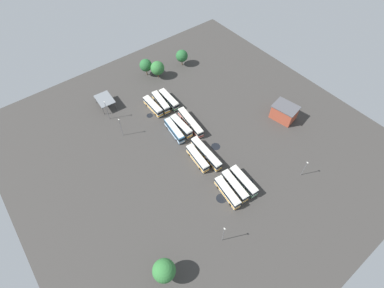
{
  "coord_description": "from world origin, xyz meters",
  "views": [
    {
      "loc": [
        -52.02,
        41.48,
        84.12
      ],
      "look_at": [
        -0.96,
        1.6,
        1.59
      ],
      "focal_mm": 27.25,
      "sensor_mm": 36.0,
      "label": 1
    }
  ],
  "objects_px": {
    "bus_row0_slot1": "(235,186)",
    "tree_west_edge": "(146,65)",
    "tree_northwest": "(164,271)",
    "lamp_post_mid_lot": "(107,110)",
    "bus_row1_slot1": "(206,154)",
    "lamp_post_near_entrance": "(305,168)",
    "tree_north_edge": "(157,68)",
    "depot_building": "(284,112)",
    "bus_row2_slot2": "(174,130)",
    "bus_row3_slot2": "(153,106)",
    "bus_row2_slot0": "(191,122)",
    "bus_row0_slot0": "(243,181)",
    "bus_row0_slot2": "(227,192)",
    "lamp_post_by_building": "(223,234)",
    "lamp_post_far_corner": "(121,127)",
    "tree_east_edge": "(182,56)",
    "bus_row2_slot1": "(181,126)",
    "bus_row3_slot1": "(161,102)",
    "bus_row1_slot2": "(197,158)",
    "bus_row3_slot0": "(169,99)",
    "maintenance_shelter": "(105,99)"
  },
  "relations": [
    {
      "from": "bus_row3_slot2",
      "to": "tree_north_edge",
      "type": "xyz_separation_m",
      "value": [
        15.78,
        -13.03,
        2.98
      ]
    },
    {
      "from": "tree_east_edge",
      "to": "bus_row2_slot0",
      "type": "bearing_deg",
      "value": 148.11
    },
    {
      "from": "bus_row1_slot2",
      "to": "depot_building",
      "type": "height_order",
      "value": "depot_building"
    },
    {
      "from": "bus_row3_slot1",
      "to": "bus_row3_slot2",
      "type": "relative_size",
      "value": 1.07
    },
    {
      "from": "lamp_post_far_corner",
      "to": "tree_east_edge",
      "type": "xyz_separation_m",
      "value": [
        20.68,
        -43.14,
        0.16
      ]
    },
    {
      "from": "bus_row3_slot0",
      "to": "depot_building",
      "type": "distance_m",
      "value": 45.94
    },
    {
      "from": "bus_row0_slot1",
      "to": "depot_building",
      "type": "xyz_separation_m",
      "value": [
        11.61,
        -36.93,
        1.2
      ]
    },
    {
      "from": "bus_row3_slot1",
      "to": "maintenance_shelter",
      "type": "distance_m",
      "value": 22.46
    },
    {
      "from": "bus_row1_slot1",
      "to": "bus_row0_slot1",
      "type": "bearing_deg",
      "value": 176.37
    },
    {
      "from": "bus_row1_slot1",
      "to": "bus_row2_slot1",
      "type": "xyz_separation_m",
      "value": [
        15.71,
        -0.84,
        -0.0
      ]
    },
    {
      "from": "bus_row1_slot1",
      "to": "bus_row2_slot1",
      "type": "distance_m",
      "value": 15.73
    },
    {
      "from": "bus_row0_slot1",
      "to": "tree_west_edge",
      "type": "distance_m",
      "value": 67.75
    },
    {
      "from": "bus_row0_slot0",
      "to": "tree_north_edge",
      "type": "bearing_deg",
      "value": -7.94
    },
    {
      "from": "bus_row3_slot1",
      "to": "depot_building",
      "type": "xyz_separation_m",
      "value": [
        -35.18,
        -33.88,
        1.2
      ]
    },
    {
      "from": "tree_northwest",
      "to": "lamp_post_mid_lot",
      "type": "bearing_deg",
      "value": -14.49
    },
    {
      "from": "depot_building",
      "to": "lamp_post_mid_lot",
      "type": "xyz_separation_m",
      "value": [
        41.64,
        54.08,
        1.87
      ]
    },
    {
      "from": "bus_row0_slot0",
      "to": "bus_row0_slot2",
      "type": "distance_m",
      "value": 6.94
    },
    {
      "from": "bus_row0_slot1",
      "to": "bus_row1_slot2",
      "type": "xyz_separation_m",
      "value": [
        15.94,
        2.62,
        -0.0
      ]
    },
    {
      "from": "bus_row3_slot2",
      "to": "depot_building",
      "type": "distance_m",
      "value": 51.55
    },
    {
      "from": "bus_row2_slot0",
      "to": "maintenance_shelter",
      "type": "xyz_separation_m",
      "value": [
        29.86,
        20.41,
        1.68
      ]
    },
    {
      "from": "bus_row2_slot0",
      "to": "lamp_post_mid_lot",
      "type": "xyz_separation_m",
      "value": [
        22.65,
        22.86,
        3.06
      ]
    },
    {
      "from": "bus_row2_slot0",
      "to": "lamp_post_mid_lot",
      "type": "distance_m",
      "value": 32.33
    },
    {
      "from": "bus_row0_slot2",
      "to": "bus_row1_slot1",
      "type": "relative_size",
      "value": 0.77
    },
    {
      "from": "bus_row2_slot0",
      "to": "bus_row3_slot1",
      "type": "distance_m",
      "value": 16.41
    },
    {
      "from": "bus_row0_slot0",
      "to": "bus_row3_slot2",
      "type": "bearing_deg",
      "value": 5.12
    },
    {
      "from": "bus_row3_slot2",
      "to": "depot_building",
      "type": "relative_size",
      "value": 1.04
    },
    {
      "from": "bus_row2_slot2",
      "to": "lamp_post_mid_lot",
      "type": "relative_size",
      "value": 1.28
    },
    {
      "from": "bus_row1_slot1",
      "to": "lamp_post_by_building",
      "type": "relative_size",
      "value": 1.75
    },
    {
      "from": "depot_building",
      "to": "lamp_post_far_corner",
      "type": "distance_m",
      "value": 62.31
    },
    {
      "from": "tree_northwest",
      "to": "bus_row1_slot1",
      "type": "bearing_deg",
      "value": -54.91
    },
    {
      "from": "lamp_post_mid_lot",
      "to": "tree_east_edge",
      "type": "xyz_separation_m",
      "value": [
        9.87,
        -43.1,
        -0.06
      ]
    },
    {
      "from": "bus_row3_slot2",
      "to": "depot_building",
      "type": "bearing_deg",
      "value": -133.02
    },
    {
      "from": "bus_row1_slot1",
      "to": "bus_row1_slot2",
      "type": "relative_size",
      "value": 1.32
    },
    {
      "from": "bus_row1_slot1",
      "to": "bus_row2_slot2",
      "type": "relative_size",
      "value": 1.29
    },
    {
      "from": "tree_north_edge",
      "to": "bus_row2_slot0",
      "type": "bearing_deg",
      "value": 168.39
    },
    {
      "from": "lamp_post_mid_lot",
      "to": "tree_northwest",
      "type": "relative_size",
      "value": 1.06
    },
    {
      "from": "bus_row2_slot0",
      "to": "bus_row0_slot0",
      "type": "bearing_deg",
      "value": 175.91
    },
    {
      "from": "bus_row3_slot1",
      "to": "tree_north_edge",
      "type": "relative_size",
      "value": 1.46
    },
    {
      "from": "lamp_post_near_entrance",
      "to": "tree_north_edge",
      "type": "xyz_separation_m",
      "value": [
        72.6,
        9.35,
        0.82
      ]
    },
    {
      "from": "bus_row0_slot0",
      "to": "bus_row0_slot2",
      "type": "height_order",
      "value": "same"
    },
    {
      "from": "bus_row0_slot0",
      "to": "tree_east_edge",
      "type": "height_order",
      "value": "tree_east_edge"
    },
    {
      "from": "bus_row1_slot2",
      "to": "bus_row2_slot1",
      "type": "bearing_deg",
      "value": -16.15
    },
    {
      "from": "bus_row2_slot1",
      "to": "maintenance_shelter",
      "type": "relative_size",
      "value": 1.24
    },
    {
      "from": "bus_row0_slot0",
      "to": "bus_row0_slot1",
      "type": "height_order",
      "value": "same"
    },
    {
      "from": "bus_row3_slot0",
      "to": "bus_row3_slot1",
      "type": "bearing_deg",
      "value": 77.41
    },
    {
      "from": "bus_row3_slot1",
      "to": "lamp_post_far_corner",
      "type": "height_order",
      "value": "lamp_post_far_corner"
    },
    {
      "from": "depot_building",
      "to": "lamp_post_mid_lot",
      "type": "height_order",
      "value": "lamp_post_mid_lot"
    },
    {
      "from": "bus_row2_slot0",
      "to": "bus_row3_slot1",
      "type": "height_order",
      "value": "same"
    },
    {
      "from": "bus_row0_slot1",
      "to": "lamp_post_by_building",
      "type": "bearing_deg",
      "value": 125.58
    },
    {
      "from": "lamp_post_by_building",
      "to": "tree_northwest",
      "type": "xyz_separation_m",
      "value": [
        1.98,
        18.66,
        0.85
      ]
    }
  ]
}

